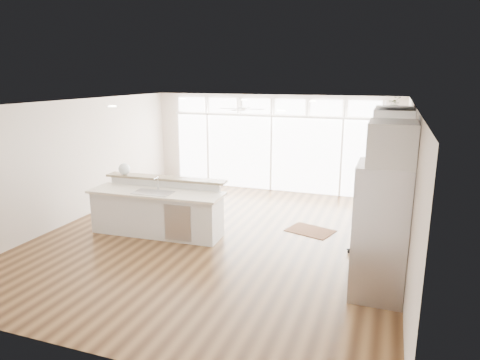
% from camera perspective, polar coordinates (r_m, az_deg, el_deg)
% --- Properties ---
extents(floor, '(7.00, 8.00, 0.02)m').
position_cam_1_polar(floor, '(8.82, -2.80, -7.66)').
color(floor, '#402713').
rests_on(floor, ground).
extents(ceiling, '(7.00, 8.00, 0.02)m').
position_cam_1_polar(ceiling, '(8.23, -3.02, 10.20)').
color(ceiling, white).
rests_on(ceiling, wall_back).
extents(wall_back, '(7.00, 0.04, 2.70)m').
position_cam_1_polar(wall_back, '(12.15, 4.32, 4.93)').
color(wall_back, beige).
rests_on(wall_back, floor).
extents(wall_front, '(7.00, 0.04, 2.70)m').
position_cam_1_polar(wall_front, '(5.12, -20.41, -8.44)').
color(wall_front, beige).
rests_on(wall_front, floor).
extents(wall_left, '(0.04, 8.00, 2.70)m').
position_cam_1_polar(wall_left, '(10.26, -21.32, 2.37)').
color(wall_left, beige).
rests_on(wall_left, floor).
extents(wall_right, '(0.04, 8.00, 2.70)m').
position_cam_1_polar(wall_right, '(7.82, 21.55, -0.98)').
color(wall_right, beige).
rests_on(wall_right, floor).
extents(glass_wall, '(5.80, 0.06, 2.08)m').
position_cam_1_polar(glass_wall, '(12.14, 4.22, 3.49)').
color(glass_wall, white).
rests_on(glass_wall, wall_back).
extents(transom_row, '(5.90, 0.06, 0.40)m').
position_cam_1_polar(transom_row, '(11.98, 4.33, 9.76)').
color(transom_row, white).
rests_on(transom_row, wall_back).
extents(desk_window, '(0.04, 0.85, 0.85)m').
position_cam_1_polar(desk_window, '(8.06, 21.34, 0.94)').
color(desk_window, white).
rests_on(desk_window, wall_right).
extents(ceiling_fan, '(1.16, 1.16, 0.32)m').
position_cam_1_polar(ceiling_fan, '(11.03, 0.21, 9.98)').
color(ceiling_fan, white).
rests_on(ceiling_fan, ceiling).
extents(recessed_lights, '(3.40, 3.00, 0.02)m').
position_cam_1_polar(recessed_lights, '(8.41, -2.49, 10.15)').
color(recessed_lights, '#F3E8CE').
rests_on(recessed_lights, ceiling).
extents(oven_cabinet, '(0.64, 1.20, 2.50)m').
position_cam_1_polar(oven_cabinet, '(9.59, 19.27, 1.19)').
color(oven_cabinet, silver).
rests_on(oven_cabinet, floor).
extents(desk_nook, '(0.72, 1.30, 0.76)m').
position_cam_1_polar(desk_nook, '(8.38, 18.38, -6.71)').
color(desk_nook, silver).
rests_on(desk_nook, floor).
extents(upper_cabinets, '(0.64, 1.30, 0.64)m').
position_cam_1_polar(upper_cabinets, '(7.93, 19.74, 6.75)').
color(upper_cabinets, silver).
rests_on(upper_cabinets, wall_right).
extents(refrigerator, '(0.76, 0.90, 2.00)m').
position_cam_1_polar(refrigerator, '(6.61, 18.19, -6.46)').
color(refrigerator, '#B1B1B5').
rests_on(refrigerator, floor).
extents(fridge_cabinet, '(0.64, 0.90, 0.60)m').
position_cam_1_polar(fridge_cabinet, '(6.30, 19.61, 4.67)').
color(fridge_cabinet, silver).
rests_on(fridge_cabinet, wall_right).
extents(framed_photos, '(0.06, 0.22, 0.80)m').
position_cam_1_polar(framed_photos, '(8.70, 21.17, 0.82)').
color(framed_photos, black).
rests_on(framed_photos, wall_right).
extents(kitchen_island, '(2.85, 1.18, 1.12)m').
position_cam_1_polar(kitchen_island, '(8.96, -11.07, -3.72)').
color(kitchen_island, silver).
rests_on(kitchen_island, floor).
extents(rug, '(1.09, 0.92, 0.01)m').
position_cam_1_polar(rug, '(9.25, 9.35, -6.68)').
color(rug, '#3A1E12').
rests_on(rug, floor).
extents(office_chair, '(0.52, 0.49, 0.92)m').
position_cam_1_polar(office_chair, '(8.15, 16.59, -6.55)').
color(office_chair, black).
rests_on(office_chair, floor).
extents(fishbowl, '(0.27, 0.27, 0.25)m').
position_cam_1_polar(fishbowl, '(9.59, -15.17, 1.44)').
color(fishbowl, white).
rests_on(fishbowl, kitchen_island).
extents(monitor, '(0.09, 0.49, 0.41)m').
position_cam_1_polar(monitor, '(8.20, 18.12, -2.84)').
color(monitor, black).
rests_on(monitor, desk_nook).
extents(keyboard, '(0.16, 0.31, 0.02)m').
position_cam_1_polar(keyboard, '(8.26, 16.84, -4.04)').
color(keyboard, silver).
rests_on(keyboard, desk_nook).
extents(potted_plant, '(0.27, 0.30, 0.23)m').
position_cam_1_polar(potted_plant, '(9.40, 19.93, 9.33)').
color(potted_plant, '#2A5223').
rests_on(potted_plant, oven_cabinet).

